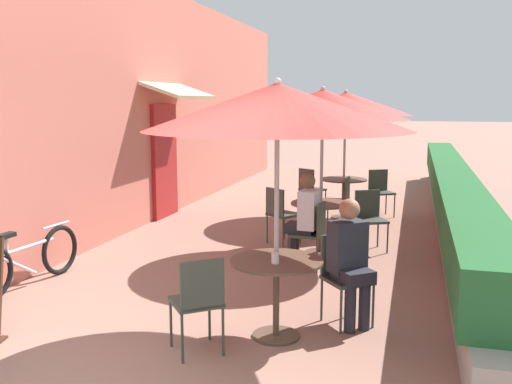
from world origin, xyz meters
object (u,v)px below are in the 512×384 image
(patio_table_mid, at_px, (321,215))
(patio_umbrella_mid, at_px, (323,105))
(patio_umbrella_near, at_px, (277,107))
(cafe_chair_far_right, at_px, (310,187))
(cafe_chair_mid_right, at_px, (370,215))
(coffee_cup_mid, at_px, (311,200))
(patio_table_near, at_px, (276,279))
(cafe_chair_near_left, at_px, (199,297))
(coffee_cup_near, at_px, (275,258))
(seated_patron_near_right, at_px, (350,257))
(cafe_chair_far_left, at_px, (380,189))
(patio_table_far, at_px, (344,188))
(cafe_chair_mid_left, at_px, (313,230))
(cafe_chair_near_right, at_px, (344,271))
(patio_umbrella_far, at_px, (346,104))
(bicycle_leaning, at_px, (27,260))
(cafe_chair_mid_back, at_px, (280,211))
(seated_patron_mid_left, at_px, (305,216))
(cafe_chair_far_back, at_px, (341,197))

(patio_table_mid, distance_m, patio_umbrella_mid, 1.55)
(patio_umbrella_near, xyz_separation_m, cafe_chair_far_right, (-0.76, 5.95, -1.60))
(patio_umbrella_near, bearing_deg, cafe_chair_mid_right, 80.49)
(coffee_cup_mid, bearing_deg, patio_table_near, -85.78)
(cafe_chair_near_left, relative_size, coffee_cup_near, 9.67)
(seated_patron_near_right, distance_m, cafe_chair_mid_right, 2.98)
(patio_umbrella_mid, xyz_separation_m, cafe_chair_far_left, (0.65, 3.01, -1.60))
(patio_umbrella_near, relative_size, patio_table_far, 2.78)
(patio_table_near, bearing_deg, cafe_chair_mid_left, 91.50)
(cafe_chair_near_right, xyz_separation_m, patio_umbrella_far, (-0.62, 5.07, 1.60))
(patio_table_near, relative_size, bicycle_leaning, 0.50)
(cafe_chair_near_right, height_order, patio_umbrella_mid, patio_umbrella_mid)
(patio_table_far, distance_m, cafe_chair_far_right, 0.77)
(patio_umbrella_near, distance_m, bicycle_leaning, 3.66)
(cafe_chair_mid_right, bearing_deg, cafe_chair_mid_left, 35.70)
(coffee_cup_mid, xyz_separation_m, bicycle_leaning, (-2.92, -2.38, -0.45))
(patio_table_near, distance_m, seated_patron_near_right, 0.78)
(cafe_chair_far_right, bearing_deg, coffee_cup_near, -50.65)
(patio_umbrella_mid, distance_m, cafe_chair_mid_back, 1.77)
(patio_table_near, bearing_deg, bicycle_leaning, 169.05)
(seated_patron_mid_left, xyz_separation_m, cafe_chair_mid_back, (-0.59, 1.13, -0.17))
(cafe_chair_far_back, bearing_deg, cafe_chair_mid_back, 155.09)
(patio_umbrella_far, bearing_deg, cafe_chair_mid_left, -89.77)
(cafe_chair_near_left, xyz_separation_m, patio_umbrella_mid, (0.47, 3.57, 1.60))
(seated_patron_near_right, xyz_separation_m, bicycle_leaning, (-3.75, 0.15, -0.36))
(cafe_chair_mid_right, relative_size, patio_umbrella_far, 0.37)
(patio_table_near, height_order, cafe_chair_mid_back, cafe_chair_mid_back)
(coffee_cup_near, bearing_deg, seated_patron_mid_left, 94.52)
(cafe_chair_mid_right, bearing_deg, cafe_chair_far_back, -92.97)
(patio_umbrella_mid, xyz_separation_m, cafe_chair_mid_left, (0.02, -0.77, -1.60))
(cafe_chair_far_left, bearing_deg, patio_table_mid, 49.84)
(patio_table_mid, relative_size, cafe_chair_far_left, 0.98)
(patio_table_near, xyz_separation_m, cafe_chair_mid_back, (-0.76, 3.39, -0.04))
(cafe_chair_far_left, xyz_separation_m, bicycle_leaning, (-3.71, -5.43, -0.19))
(coffee_cup_near, bearing_deg, cafe_chair_near_right, 50.93)
(patio_umbrella_near, xyz_separation_m, patio_table_far, (-0.07, 5.61, -1.55))
(patio_table_near, height_order, patio_table_mid, same)
(coffee_cup_mid, distance_m, cafe_chair_far_right, 3.03)
(seated_patron_near_right, relative_size, cafe_chair_mid_right, 1.44)
(patio_umbrella_near, relative_size, cafe_chair_mid_left, 2.73)
(patio_table_near, bearing_deg, cafe_chair_mid_back, 102.61)
(patio_umbrella_mid, relative_size, cafe_chair_far_left, 2.73)
(seated_patron_mid_left, height_order, cafe_chair_mid_back, seated_patron_mid_left)
(patio_umbrella_near, relative_size, seated_patron_near_right, 1.90)
(patio_table_near, distance_m, cafe_chair_near_right, 0.77)
(patio_umbrella_far, bearing_deg, cafe_chair_mid_back, -107.20)
(patio_table_mid, bearing_deg, coffee_cup_mid, -164.02)
(cafe_chair_far_back, bearing_deg, seated_patron_near_right, -169.67)
(cafe_chair_near_left, relative_size, seated_patron_near_right, 0.70)
(patio_umbrella_far, relative_size, bicycle_leaning, 1.38)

